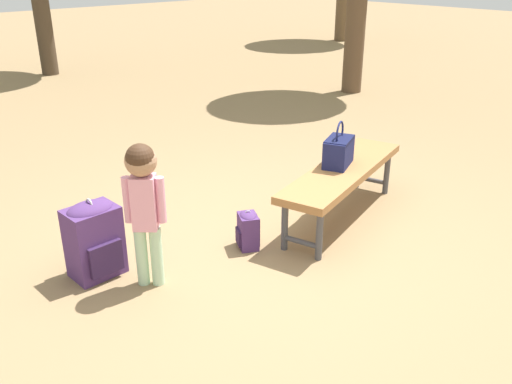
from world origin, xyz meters
The scene contains 6 objects.
ground_plane centered at (0.00, 0.00, 0.00)m, with size 40.00×40.00×0.00m, color #8C704C.
park_bench centered at (-0.80, 0.06, 0.39)m, with size 1.65×0.81×0.45m.
handbag centered at (-0.81, -0.01, 0.58)m, with size 0.37×0.30×0.37m.
child_standing centered at (0.89, -0.17, 0.65)m, with size 0.21×0.20×0.98m.
backpack_large centered at (1.09, -0.53, 0.28)m, with size 0.34×0.31×0.56m.
backpack_small centered at (0.09, -0.10, 0.15)m, with size 0.20×0.22×0.30m.
Camera 1 is at (2.50, 2.57, 2.01)m, focal length 38.42 mm.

